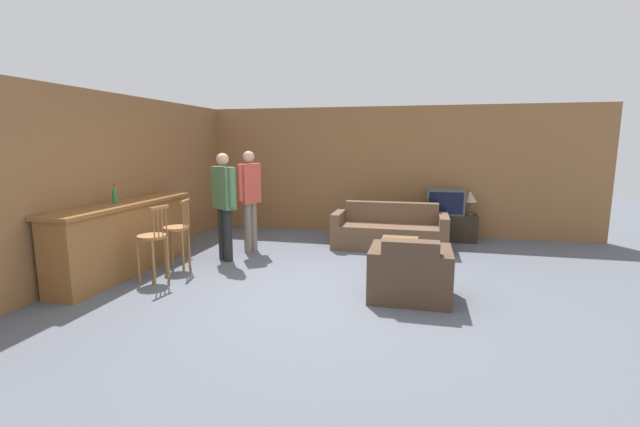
# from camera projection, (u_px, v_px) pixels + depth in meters

# --- Properties ---
(ground_plane) EXTENTS (24.00, 24.00, 0.00)m
(ground_plane) POSITION_uv_depth(u_px,v_px,m) (318.00, 289.00, 5.53)
(ground_plane) COLOR #565B66
(wall_back) EXTENTS (9.40, 0.08, 2.60)m
(wall_back) POSITION_uv_depth(u_px,v_px,m) (360.00, 171.00, 8.91)
(wall_back) COLOR olive
(wall_back) RESTS_ON ground_plane
(wall_left) EXTENTS (0.08, 8.74, 2.60)m
(wall_left) POSITION_uv_depth(u_px,v_px,m) (154.00, 177.00, 7.36)
(wall_left) COLOR olive
(wall_left) RESTS_ON ground_plane
(bar_counter) EXTENTS (0.55, 2.64, 1.03)m
(bar_counter) POSITION_uv_depth(u_px,v_px,m) (126.00, 237.00, 6.20)
(bar_counter) COLOR brown
(bar_counter) RESTS_ON ground_plane
(bar_chair_near) EXTENTS (0.43, 0.43, 1.05)m
(bar_chair_near) POSITION_uv_depth(u_px,v_px,m) (153.00, 242.00, 5.78)
(bar_chair_near) COLOR #996638
(bar_chair_near) RESTS_ON ground_plane
(bar_chair_mid) EXTENTS (0.44, 0.44, 1.05)m
(bar_chair_mid) POSITION_uv_depth(u_px,v_px,m) (177.00, 233.00, 6.36)
(bar_chair_mid) COLOR #996638
(bar_chair_mid) RESTS_ON ground_plane
(couch_far) EXTENTS (2.01, 0.83, 0.80)m
(couch_far) POSITION_uv_depth(u_px,v_px,m) (390.00, 232.00, 7.70)
(couch_far) COLOR brown
(couch_far) RESTS_ON ground_plane
(armchair_near) EXTENTS (0.97, 0.79, 0.78)m
(armchair_near) POSITION_uv_depth(u_px,v_px,m) (410.00, 275.00, 5.16)
(armchair_near) COLOR #4C3828
(armchair_near) RESTS_ON ground_plane
(coffee_table) EXTENTS (0.54, 0.98, 0.43)m
(coffee_table) POSITION_uv_depth(u_px,v_px,m) (399.00, 247.00, 6.30)
(coffee_table) COLOR brown
(coffee_table) RESTS_ON ground_plane
(tv_unit) EXTENTS (1.20, 0.49, 0.52)m
(tv_unit) POSITION_uv_depth(u_px,v_px,m) (444.00, 227.00, 8.31)
(tv_unit) COLOR #2D2319
(tv_unit) RESTS_ON ground_plane
(tv) EXTENTS (0.69, 0.50, 0.48)m
(tv) POSITION_uv_depth(u_px,v_px,m) (445.00, 201.00, 8.23)
(tv) COLOR #4C4C4C
(tv) RESTS_ON tv_unit
(bottle) EXTENTS (0.07, 0.07, 0.27)m
(bottle) POSITION_uv_depth(u_px,v_px,m) (115.00, 195.00, 6.02)
(bottle) COLOR #2D7F3D
(bottle) RESTS_ON bar_counter
(table_lamp) EXTENTS (0.28, 0.28, 0.45)m
(table_lamp) POSITION_uv_depth(u_px,v_px,m) (470.00, 197.00, 8.11)
(table_lamp) COLOR brown
(table_lamp) RESTS_ON tv_unit
(person_by_window) EXTENTS (0.29, 0.52, 1.74)m
(person_by_window) POSITION_uv_depth(u_px,v_px,m) (250.00, 195.00, 7.30)
(person_by_window) COLOR #756B5B
(person_by_window) RESTS_ON ground_plane
(person_by_counter) EXTENTS (0.50, 0.41, 1.72)m
(person_by_counter) POSITION_uv_depth(u_px,v_px,m) (224.00, 201.00, 6.76)
(person_by_counter) COLOR black
(person_by_counter) RESTS_ON ground_plane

